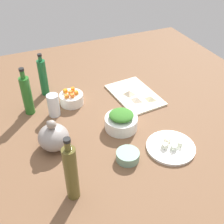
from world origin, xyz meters
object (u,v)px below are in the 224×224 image
object	(u,v)px
bowl_carrots	(72,99)
teapot	(53,137)
bottle_0	(43,77)
bottle_2	(71,173)
bowl_small_side	(128,156)
cutting_board	(135,95)
bowl_greens	(121,123)
bottle_1	(27,95)
drinking_glass_0	(54,105)
plate_tofu	(171,147)

from	to	relation	value
bowl_carrots	teapot	bearing A→B (deg)	150.04
bottle_0	bottle_2	distance (cm)	71.63
bottle_0	bowl_small_side	bearing A→B (deg)	-162.14
cutting_board	bottle_0	size ratio (longest dim) A/B	1.33
bowl_greens	bowl_carrots	distance (cm)	32.56
teapot	bottle_2	bearing A→B (deg)	-179.87
teapot	bottle_2	size ratio (longest dim) A/B	0.56
bowl_carrots	bowl_greens	bearing A→B (deg)	-151.40
cutting_board	bottle_2	xyz separation A→B (cm)	(-49.86, 50.35, 11.78)
bowl_small_side	bottle_1	world-z (taller)	bottle_1
bottle_0	bottle_1	distance (cm)	17.94
drinking_glass_0	bottle_1	bearing A→B (deg)	57.98
teapot	bottle_1	xyz separation A→B (cm)	(29.33, 5.31, 5.02)
bottle_1	drinking_glass_0	xyz separation A→B (cm)	(-6.85, -10.96, -4.84)
bottle_2	drinking_glass_0	xyz separation A→B (cm)	(50.42, -5.59, -6.41)
bowl_carrots	bottle_2	size ratio (longest dim) A/B	0.44
cutting_board	bottle_0	xyz separation A→B (cm)	(21.52, 44.63, 10.10)
cutting_board	bottle_1	size ratio (longest dim) A/B	1.27
cutting_board	plate_tofu	xyz separation A→B (cm)	(-42.99, 4.23, 0.10)
bowl_greens	bottle_1	distance (cm)	48.12
bowl_greens	bottle_1	world-z (taller)	bottle_1
bowl_small_side	drinking_glass_0	world-z (taller)	drinking_glass_0
cutting_board	bottle_2	distance (cm)	71.83
teapot	drinking_glass_0	xyz separation A→B (cm)	(22.48, -5.65, 0.19)
bottle_0	bottle_1	bearing A→B (deg)	141.82
teapot	bottle_0	bearing A→B (deg)	-7.58
bottle_2	plate_tofu	bearing A→B (deg)	-81.54
bowl_carrots	bottle_0	world-z (taller)	bottle_0
plate_tofu	bottle_0	world-z (taller)	bottle_0
bowl_carrots	bottle_2	bearing A→B (deg)	163.81
bowl_carrots	cutting_board	bearing A→B (deg)	-101.13
cutting_board	bowl_small_side	size ratio (longest dim) A/B	3.28
bottle_2	bowl_greens	bearing A→B (deg)	-48.87
bottle_0	drinking_glass_0	size ratio (longest dim) A/B	2.05
teapot	bottle_1	distance (cm)	30.23
cutting_board	bowl_carrots	bearing A→B (deg)	78.87
plate_tofu	bowl_carrots	distance (cm)	57.92
plate_tofu	bottle_1	size ratio (longest dim) A/B	0.84
plate_tofu	drinking_glass_0	xyz separation A→B (cm)	(43.56, 40.53, 5.27)
teapot	drinking_glass_0	size ratio (longest dim) A/B	1.35
cutting_board	bowl_greens	distance (cm)	28.69
drinking_glass_0	bottle_2	bearing A→B (deg)	173.68
teapot	bowl_carrots	bearing A→B (deg)	-29.96
bowl_small_side	teapot	world-z (taller)	teapot
bottle_0	drinking_glass_0	distance (cm)	21.49
bowl_small_side	bottle_0	world-z (taller)	bottle_0
cutting_board	bowl_small_side	xyz separation A→B (cm)	(-41.50, 24.32, 1.47)
plate_tofu	bottle_2	world-z (taller)	bottle_2
drinking_glass_0	bowl_carrots	bearing A→B (deg)	-60.57
teapot	bottle_0	xyz separation A→B (cm)	(43.44, -5.78, 4.92)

